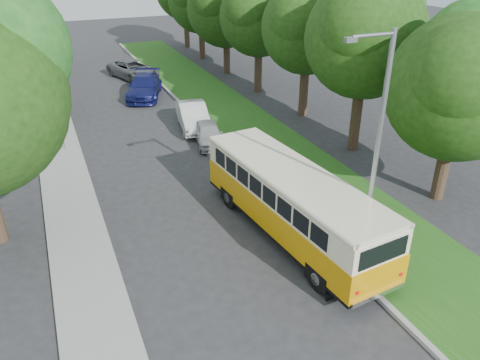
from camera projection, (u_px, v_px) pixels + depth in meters
name	position (u px, v px, depth m)	size (l,w,h in m)	color
ground	(223.00, 251.00, 17.16)	(120.00, 120.00, 0.00)	#2A2A2D
curb	(255.00, 176.00, 22.48)	(0.20, 70.00, 0.15)	gray
grass_verge	(297.00, 168.00, 23.31)	(4.50, 70.00, 0.13)	#245416
sidewalk	(72.00, 212.00, 19.53)	(2.20, 70.00, 0.12)	gray
treeline	(165.00, 14.00, 30.27)	(24.27, 41.91, 9.46)	#332319
lamppost_near	(375.00, 148.00, 14.60)	(1.71, 0.16, 8.00)	gray
lamppost_far	(43.00, 59.00, 26.70)	(1.71, 0.16, 7.50)	gray
warning_sign	(60.00, 121.00, 24.58)	(0.56, 0.10, 2.50)	gray
vintage_bus	(292.00, 204.00, 17.45)	(2.41, 9.35, 2.78)	orange
car_silver	(208.00, 133.00, 25.97)	(1.45, 3.61, 1.23)	#AEAEB3
car_white	(193.00, 116.00, 28.12)	(1.58, 4.54, 1.50)	silver
car_blue	(144.00, 87.00, 33.71)	(2.16, 5.32, 1.54)	navy
car_grey	(133.00, 70.00, 38.32)	(2.43, 5.27, 1.47)	slate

